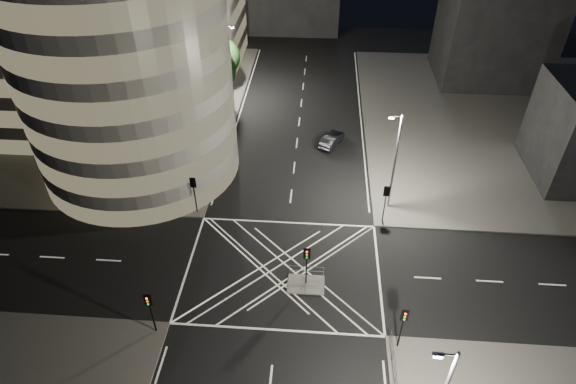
# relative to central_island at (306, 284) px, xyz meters

# --- Properties ---
(ground) EXTENTS (120.00, 120.00, 0.00)m
(ground) POSITION_rel_central_island_xyz_m (-2.00, 1.50, -0.07)
(ground) COLOR black
(ground) RESTS_ON ground
(sidewalk_far_left) EXTENTS (42.00, 42.00, 0.15)m
(sidewalk_far_left) POSITION_rel_central_island_xyz_m (-31.00, 28.50, 0.00)
(sidewalk_far_left) COLOR #565350
(sidewalk_far_left) RESTS_ON ground
(sidewalk_far_right) EXTENTS (42.00, 42.00, 0.15)m
(sidewalk_far_right) POSITION_rel_central_island_xyz_m (27.00, 28.50, 0.00)
(sidewalk_far_right) COLOR #565350
(sidewalk_far_right) RESTS_ON ground
(central_island) EXTENTS (3.00, 2.00, 0.15)m
(central_island) POSITION_rel_central_island_xyz_m (0.00, 0.00, 0.00)
(central_island) COLOR slate
(central_island) RESTS_ON ground
(office_tower_curved) EXTENTS (30.00, 29.00, 27.20)m
(office_tower_curved) POSITION_rel_central_island_xyz_m (-22.74, 20.24, 12.58)
(office_tower_curved) COLOR gray
(office_tower_curved) RESTS_ON sidewalk_far_left
(building_right_far) EXTENTS (14.00, 12.00, 15.00)m
(building_right_far) POSITION_rel_central_island_xyz_m (24.00, 41.50, 7.58)
(building_right_far) COLOR black
(building_right_far) RESTS_ON sidewalk_far_right
(tree_a) EXTENTS (3.90, 3.90, 6.31)m
(tree_a) POSITION_rel_central_island_xyz_m (-12.50, 10.50, 4.13)
(tree_a) COLOR black
(tree_a) RESTS_ON sidewalk_far_left
(tree_b) EXTENTS (4.10, 4.10, 7.06)m
(tree_b) POSITION_rel_central_island_xyz_m (-12.50, 16.50, 4.76)
(tree_b) COLOR black
(tree_b) RESTS_ON sidewalk_far_left
(tree_c) EXTENTS (4.65, 4.65, 7.09)m
(tree_c) POSITION_rel_central_island_xyz_m (-12.50, 22.50, 4.48)
(tree_c) COLOR black
(tree_c) RESTS_ON sidewalk_far_left
(tree_d) EXTENTS (5.23, 5.23, 8.66)m
(tree_d) POSITION_rel_central_island_xyz_m (-12.50, 28.50, 5.72)
(tree_d) COLOR black
(tree_d) RESTS_ON sidewalk_far_left
(tree_e) EXTENTS (4.19, 4.19, 7.09)m
(tree_e) POSITION_rel_central_island_xyz_m (-12.50, 34.50, 4.74)
(tree_e) COLOR black
(tree_e) RESTS_ON sidewalk_far_left
(traffic_signal_fl) EXTENTS (0.55, 0.22, 4.00)m
(traffic_signal_fl) POSITION_rel_central_island_xyz_m (-10.80, 8.30, 2.84)
(traffic_signal_fl) COLOR black
(traffic_signal_fl) RESTS_ON sidewalk_far_left
(traffic_signal_nl) EXTENTS (0.55, 0.22, 4.00)m
(traffic_signal_nl) POSITION_rel_central_island_xyz_m (-10.80, -5.30, 2.84)
(traffic_signal_nl) COLOR black
(traffic_signal_nl) RESTS_ON sidewalk_near_left
(traffic_signal_fr) EXTENTS (0.55, 0.22, 4.00)m
(traffic_signal_fr) POSITION_rel_central_island_xyz_m (6.80, 8.30, 2.84)
(traffic_signal_fr) COLOR black
(traffic_signal_fr) RESTS_ON sidewalk_far_right
(traffic_signal_nr) EXTENTS (0.55, 0.22, 4.00)m
(traffic_signal_nr) POSITION_rel_central_island_xyz_m (6.80, -5.30, 2.84)
(traffic_signal_nr) COLOR black
(traffic_signal_nr) RESTS_ON sidewalk_near_right
(traffic_signal_island) EXTENTS (0.55, 0.22, 4.00)m
(traffic_signal_island) POSITION_rel_central_island_xyz_m (0.00, 0.00, 2.84)
(traffic_signal_island) COLOR black
(traffic_signal_island) RESTS_ON central_island
(street_lamp_left_near) EXTENTS (1.25, 0.25, 10.00)m
(street_lamp_left_near) POSITION_rel_central_island_xyz_m (-11.44, 13.50, 5.47)
(street_lamp_left_near) COLOR slate
(street_lamp_left_near) RESTS_ON sidewalk_far_left
(street_lamp_left_far) EXTENTS (1.25, 0.25, 10.00)m
(street_lamp_left_far) POSITION_rel_central_island_xyz_m (-11.44, 31.50, 5.47)
(street_lamp_left_far) COLOR slate
(street_lamp_left_far) RESTS_ON sidewalk_far_left
(street_lamp_right_far) EXTENTS (1.25, 0.25, 10.00)m
(street_lamp_right_far) POSITION_rel_central_island_xyz_m (7.44, 10.50, 5.47)
(street_lamp_right_far) COLOR slate
(street_lamp_right_far) RESTS_ON sidewalk_far_right
(railing_island_south) EXTENTS (2.80, 0.06, 1.10)m
(railing_island_south) POSITION_rel_central_island_xyz_m (0.00, -0.90, 0.62)
(railing_island_south) COLOR slate
(railing_island_south) RESTS_ON central_island
(railing_island_north) EXTENTS (2.80, 0.06, 1.10)m
(railing_island_north) POSITION_rel_central_island_xyz_m (0.00, 0.90, 0.62)
(railing_island_north) COLOR slate
(railing_island_north) RESTS_ON central_island
(sedan) EXTENTS (3.11, 4.51, 1.41)m
(sedan) POSITION_rel_central_island_xyz_m (2.01, 21.44, 0.63)
(sedan) COLOR black
(sedan) RESTS_ON ground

